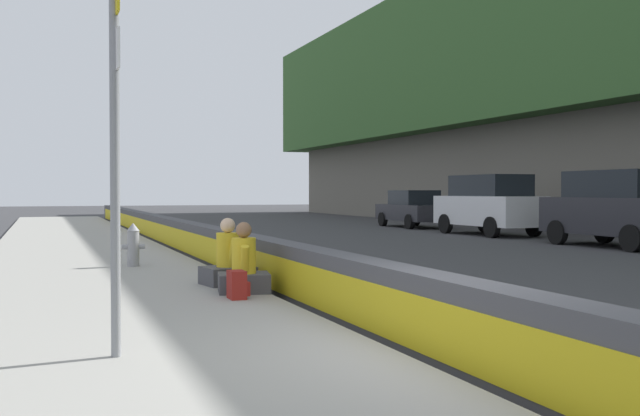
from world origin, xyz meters
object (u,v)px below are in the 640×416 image
object	(u,v)px
route_sign_post	(115,131)
parked_car_fourth	(489,204)
seated_person_middle	(228,264)
fire_hydrant	(133,244)
seated_person_foreground	(244,270)
parked_car_third	(618,207)
backpack	(238,285)
parked_car_midline	(413,209)

from	to	relation	value
route_sign_post	parked_car_fourth	distance (m)	22.40
seated_person_middle	fire_hydrant	bearing A→B (deg)	17.41
seated_person_foreground	fire_hydrant	bearing A→B (deg)	13.99
fire_hydrant	parked_car_fourth	xyz separation A→B (m)	(8.25, -14.11, 0.60)
seated_person_foreground	seated_person_middle	size ratio (longest dim) A/B	0.97
fire_hydrant	parked_car_third	bearing A→B (deg)	-82.97
parked_car_third	seated_person_middle	bearing A→B (deg)	111.89
backpack	parked_car_fourth	xyz separation A→B (m)	(13.35, -13.25, 0.85)
route_sign_post	parked_car_third	world-z (taller)	route_sign_post
seated_person_middle	route_sign_post	bearing A→B (deg)	154.86
fire_hydrant	parked_car_midline	xyz separation A→B (m)	(14.46, -14.23, 0.27)
route_sign_post	parked_car_midline	size ratio (longest dim) A/B	0.79
seated_person_middle	parked_car_third	xyz separation A→B (m)	(5.27, -13.10, 0.70)
parked_car_third	parked_car_fourth	world-z (taller)	same
route_sign_post	backpack	xyz separation A→B (m)	(3.08, -1.94, -1.88)
parked_car_third	parked_car_midline	xyz separation A→B (m)	(12.70, -0.02, -0.32)
route_sign_post	seated_person_middle	xyz separation A→B (m)	(4.66, -2.19, -1.73)
backpack	parked_car_midline	size ratio (longest dim) A/B	0.09
seated_person_middle	parked_car_third	world-z (taller)	parked_car_third
parked_car_fourth	parked_car_midline	xyz separation A→B (m)	(6.20, -0.12, -0.32)
backpack	parked_car_third	size ratio (longest dim) A/B	0.08
seated_person_foreground	seated_person_middle	bearing A→B (deg)	0.72
route_sign_post	parked_car_third	distance (m)	18.26
seated_person_foreground	parked_car_third	xyz separation A→B (m)	(6.22, -13.09, 0.71)
parked_car_third	route_sign_post	bearing A→B (deg)	123.00
route_sign_post	seated_person_foreground	distance (m)	4.65
seated_person_foreground	parked_car_third	world-z (taller)	parked_car_third
fire_hydrant	seated_person_middle	size ratio (longest dim) A/B	0.81
parked_car_fourth	parked_car_midline	size ratio (longest dim) A/B	1.06
seated_person_middle	parked_car_fourth	world-z (taller)	parked_car_fourth
backpack	parked_car_third	bearing A→B (deg)	-62.84
parked_car_fourth	backpack	bearing A→B (deg)	135.21
parked_car_third	fire_hydrant	bearing A→B (deg)	97.03
seated_person_foreground	backpack	world-z (taller)	seated_person_foreground
fire_hydrant	seated_person_middle	bearing A→B (deg)	-162.59
backpack	fire_hydrant	bearing A→B (deg)	9.50
route_sign_post	backpack	world-z (taller)	route_sign_post
seated_person_middle	seated_person_foreground	bearing A→B (deg)	-179.28
fire_hydrant	parked_car_third	size ratio (longest dim) A/B	0.18
parked_car_third	parked_car_midline	size ratio (longest dim) A/B	1.05
seated_person_middle	parked_car_midline	size ratio (longest dim) A/B	0.24
seated_person_foreground	parked_car_midline	world-z (taller)	parked_car_midline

